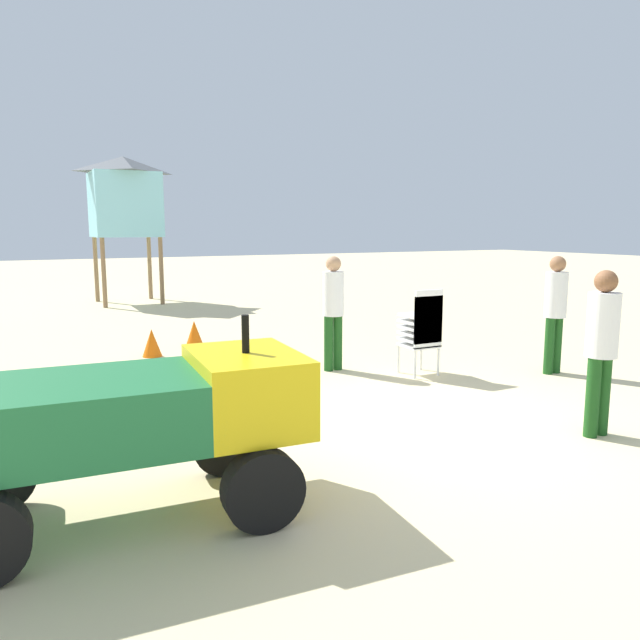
{
  "coord_description": "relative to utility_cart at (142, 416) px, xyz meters",
  "views": [
    {
      "loc": [
        -4.13,
        -5.13,
        2.17
      ],
      "look_at": [
        -0.38,
        2.09,
        0.92
      ],
      "focal_mm": 33.74,
      "sensor_mm": 36.0,
      "label": 1
    }
  ],
  "objects": [
    {
      "name": "surfboard_pile",
      "position": [
        1.08,
        3.48,
        -0.58
      ],
      "size": [
        2.57,
        0.79,
        0.4
      ],
      "color": "yellow",
      "rests_on": "ground"
    },
    {
      "name": "traffic_cone_near",
      "position": [
        2.17,
        6.35,
        -0.55
      ],
      "size": [
        0.33,
        0.33,
        0.47
      ],
      "primitive_type": "cone",
      "color": "orange",
      "rests_on": "ground"
    },
    {
      "name": "lifeguard_near_right",
      "position": [
        4.58,
        -0.36,
        0.22
      ],
      "size": [
        0.32,
        0.32,
        1.75
      ],
      "color": "#194C19",
      "rests_on": "ground"
    },
    {
      "name": "ground",
      "position": [
        3.32,
        0.71,
        -0.78
      ],
      "size": [
        80.0,
        80.0,
        0.0
      ],
      "primitive_type": "plane",
      "color": "beige"
    },
    {
      "name": "lifeguard_tower",
      "position": [
        2.29,
        13.6,
        2.26
      ],
      "size": [
        1.98,
        1.98,
        4.16
      ],
      "color": "olive",
      "rests_on": "ground"
    },
    {
      "name": "utility_cart",
      "position": [
        0.0,
        0.0,
        0.0
      ],
      "size": [
        2.63,
        1.45,
        1.5
      ],
      "color": "#1E6B38",
      "rests_on": "ground"
    },
    {
      "name": "lifeguard_far_right",
      "position": [
        3.54,
        3.5,
        0.23
      ],
      "size": [
        0.32,
        0.32,
        1.75
      ],
      "color": "#194C19",
      "rests_on": "ground"
    },
    {
      "name": "traffic_cone_far",
      "position": [
        1.28,
        5.8,
        -0.55
      ],
      "size": [
        0.33,
        0.33,
        0.47
      ],
      "primitive_type": "cone",
      "color": "orange",
      "rests_on": "ground"
    },
    {
      "name": "lifeguard_near_left",
      "position": [
        6.37,
        1.81,
        0.23
      ],
      "size": [
        0.32,
        0.32,
        1.76
      ],
      "color": "#194C19",
      "rests_on": "ground"
    },
    {
      "name": "stacked_plastic_chairs",
      "position": [
        4.54,
        2.59,
        -0.04
      ],
      "size": [
        0.48,
        0.48,
        1.29
      ],
      "color": "white",
      "rests_on": "ground"
    }
  ]
}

